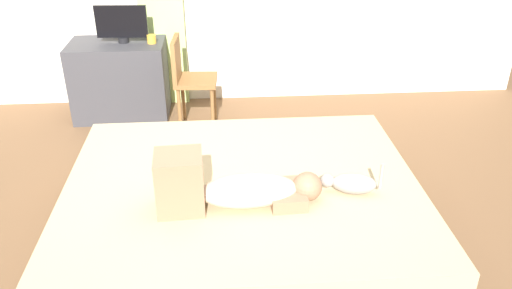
% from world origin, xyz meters
% --- Properties ---
extents(ground_plane, '(16.00, 16.00, 0.00)m').
position_xyz_m(ground_plane, '(0.00, 0.00, 0.00)').
color(ground_plane, brown).
extents(bed, '(2.22, 1.86, 0.49)m').
position_xyz_m(bed, '(0.09, -0.08, 0.24)').
color(bed, brown).
rests_on(bed, ground).
extents(person_lying, '(0.94, 0.30, 0.34)m').
position_xyz_m(person_lying, '(0.02, -0.32, 0.60)').
color(person_lying, '#CCB299').
rests_on(person_lying, bed).
extents(cat, '(0.35, 0.16, 0.21)m').
position_xyz_m(cat, '(0.72, -0.25, 0.56)').
color(cat, gray).
rests_on(cat, bed).
extents(desk, '(0.90, 0.56, 0.74)m').
position_xyz_m(desk, '(-0.99, 2.08, 0.37)').
color(desk, '#38383D').
rests_on(desk, ground).
extents(tv_monitor, '(0.48, 0.10, 0.35)m').
position_xyz_m(tv_monitor, '(-0.92, 2.08, 0.92)').
color(tv_monitor, black).
rests_on(tv_monitor, desk).
extents(cup, '(0.08, 0.08, 0.08)m').
position_xyz_m(cup, '(-0.65, 2.04, 0.78)').
color(cup, gold).
rests_on(cup, desk).
extents(chair_by_desk, '(0.40, 0.40, 0.86)m').
position_xyz_m(chair_by_desk, '(-0.31, 1.76, 0.51)').
color(chair_by_desk, brown).
rests_on(chair_by_desk, ground).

